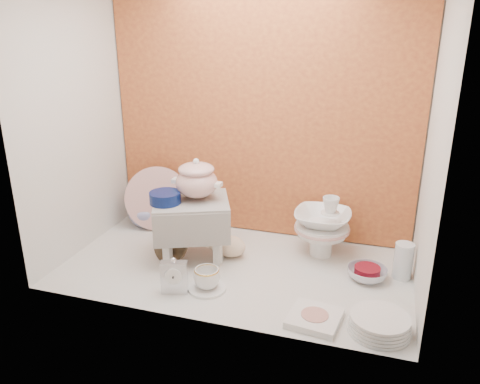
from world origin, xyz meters
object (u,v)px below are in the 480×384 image
(blue_white_vase, at_px, (145,208))
(porcelain_tower, at_px, (322,226))
(soup_tureen, at_px, (197,179))
(gold_rim_teacup, at_px, (207,278))
(crystal_bowl, at_px, (367,274))
(floral_platter, at_px, (157,199))
(plush_pig, at_px, (230,246))
(step_stool, at_px, (192,229))
(mantel_clock, at_px, (174,275))
(dinner_plate_stack, at_px, (380,324))

(blue_white_vase, distance_m, porcelain_tower, 1.13)
(soup_tureen, xyz_separation_m, gold_rim_teacup, (0.18, -0.33, -0.38))
(blue_white_vase, relative_size, crystal_bowl, 1.12)
(floral_platter, distance_m, crystal_bowl, 1.33)
(soup_tureen, bearing_deg, plush_pig, 7.75)
(step_stool, height_order, plush_pig, step_stool)
(gold_rim_teacup, bearing_deg, step_stool, 123.64)
(blue_white_vase, xyz_separation_m, mantel_clock, (0.52, -0.69, -0.02))
(dinner_plate_stack, height_order, crystal_bowl, dinner_plate_stack)
(porcelain_tower, bearing_deg, floral_platter, 176.61)
(plush_pig, bearing_deg, dinner_plate_stack, -35.45)
(mantel_clock, xyz_separation_m, gold_rim_teacup, (0.14, 0.07, -0.03))
(dinner_plate_stack, bearing_deg, soup_tureen, 156.78)
(blue_white_vase, xyz_separation_m, gold_rim_teacup, (0.66, -0.62, -0.05))
(floral_platter, relative_size, porcelain_tower, 1.14)
(gold_rim_teacup, relative_size, porcelain_tower, 0.36)
(floral_platter, distance_m, plush_pig, 0.61)
(plush_pig, bearing_deg, crystal_bowl, -8.35)
(floral_platter, bearing_deg, porcelain_tower, -3.39)
(blue_white_vase, height_order, gold_rim_teacup, blue_white_vase)
(crystal_bowl, bearing_deg, step_stool, -177.93)
(soup_tureen, height_order, plush_pig, soup_tureen)
(floral_platter, height_order, porcelain_tower, floral_platter)
(mantel_clock, distance_m, porcelain_tower, 0.86)
(blue_white_vase, xyz_separation_m, plush_pig, (0.66, -0.26, -0.04))
(plush_pig, distance_m, dinner_plate_stack, 0.93)
(dinner_plate_stack, distance_m, crystal_bowl, 0.43)
(step_stool, relative_size, soup_tureen, 1.49)
(floral_platter, xyz_separation_m, gold_rim_teacup, (0.55, -0.60, -0.13))
(floral_platter, xyz_separation_m, blue_white_vase, (-0.10, 0.02, -0.08))
(dinner_plate_stack, bearing_deg, step_stool, 158.82)
(step_stool, xyz_separation_m, blue_white_vase, (-0.46, 0.32, -0.06))
(step_stool, distance_m, blue_white_vase, 0.56)
(gold_rim_teacup, bearing_deg, dinner_plate_stack, -6.42)
(dinner_plate_stack, bearing_deg, gold_rim_teacup, 173.58)
(step_stool, distance_m, plush_pig, 0.23)
(crystal_bowl, bearing_deg, porcelain_tower, 142.81)
(step_stool, bearing_deg, crystal_bowl, -21.26)
(porcelain_tower, bearing_deg, blue_white_vase, 175.88)
(soup_tureen, relative_size, mantel_clock, 1.43)
(mantel_clock, height_order, gold_rim_teacup, mantel_clock)
(soup_tureen, relative_size, blue_white_vase, 1.19)
(blue_white_vase, bearing_deg, step_stool, -34.49)
(soup_tureen, xyz_separation_m, crystal_bowl, (0.91, 0.00, -0.42))
(soup_tureen, bearing_deg, crystal_bowl, 0.10)
(plush_pig, bearing_deg, step_stool, -170.77)
(floral_platter, bearing_deg, plush_pig, -23.37)
(blue_white_vase, height_order, plush_pig, blue_white_vase)
(floral_platter, height_order, gold_rim_teacup, floral_platter)
(porcelain_tower, bearing_deg, crystal_bowl, -37.19)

